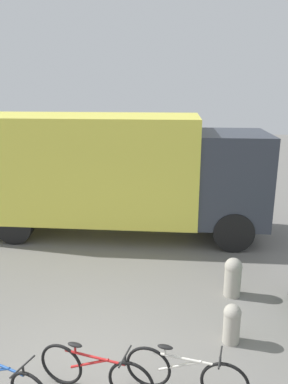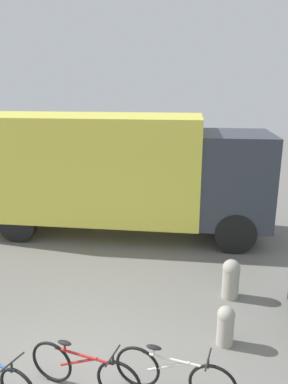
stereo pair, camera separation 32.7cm
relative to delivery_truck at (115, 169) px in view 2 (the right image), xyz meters
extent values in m
plane|color=slate|center=(0.80, -5.86, -1.88)|extent=(60.00, 60.00, 0.00)
cube|color=#EAE04C|center=(-0.79, -0.04, 0.07)|extent=(6.48, 2.75, 2.85)
cube|color=#333842|center=(3.31, 0.18, -0.14)|extent=(1.97, 2.42, 2.42)
cylinder|color=black|center=(3.25, 1.22, -1.35)|extent=(1.07, 0.34, 1.05)
cylinder|color=black|center=(3.36, -0.87, -1.35)|extent=(1.07, 0.34, 1.05)
cylinder|color=black|center=(-2.60, 0.91, -1.35)|extent=(1.07, 0.34, 1.05)
cylinder|color=black|center=(-2.48, -1.18, -1.35)|extent=(1.07, 0.34, 1.05)
cylinder|color=black|center=(0.26, -6.39, -1.22)|extent=(0.03, 0.03, 0.14)
cylinder|color=black|center=(0.26, -6.39, -1.15)|extent=(0.16, 0.43, 0.02)
torus|color=black|center=(0.55, -5.84, -1.55)|extent=(0.66, 0.16, 0.66)
torus|color=black|center=(1.59, -6.03, -1.55)|extent=(0.66, 0.16, 0.66)
cylinder|color=red|center=(1.07, -5.94, -1.29)|extent=(0.89, 0.20, 0.04)
cylinder|color=red|center=(0.99, -5.92, -1.41)|extent=(0.60, 0.15, 0.31)
cylinder|color=red|center=(0.79, -5.88, -1.23)|extent=(0.03, 0.03, 0.11)
ellipsoid|color=black|center=(0.79, -5.88, -1.16)|extent=(0.23, 0.13, 0.05)
cylinder|color=black|center=(1.52, -6.02, -1.22)|extent=(0.03, 0.03, 0.14)
cylinder|color=black|center=(1.52, -6.02, -1.15)|extent=(0.10, 0.44, 0.02)
torus|color=black|center=(1.79, -5.72, -1.55)|extent=(0.66, 0.14, 0.66)
cylinder|color=silver|center=(2.31, -5.80, -1.29)|extent=(0.90, 0.17, 0.04)
cylinder|color=silver|center=(2.23, -5.78, -1.41)|extent=(0.60, 0.13, 0.31)
cylinder|color=silver|center=(2.02, -5.75, -1.23)|extent=(0.03, 0.03, 0.11)
ellipsoid|color=black|center=(2.02, -5.75, -1.16)|extent=(0.23, 0.12, 0.05)
cylinder|color=black|center=(2.76, -5.86, -1.22)|extent=(0.03, 0.03, 0.14)
cylinder|color=black|center=(2.76, -5.86, -1.15)|extent=(0.09, 0.44, 0.02)
cylinder|color=#9E998C|center=(3.03, -4.56, -1.60)|extent=(0.28, 0.28, 0.55)
sphere|color=#9E998C|center=(3.03, -4.56, -1.32)|extent=(0.29, 0.29, 0.29)
cylinder|color=#9E998C|center=(3.17, -3.06, -1.56)|extent=(0.34, 0.34, 0.64)
sphere|color=#9E998C|center=(3.17, -3.06, -1.23)|extent=(0.36, 0.36, 0.36)
camera|label=1|loc=(2.35, -10.08, 2.28)|focal=35.00mm
camera|label=2|loc=(2.67, -10.03, 2.28)|focal=35.00mm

